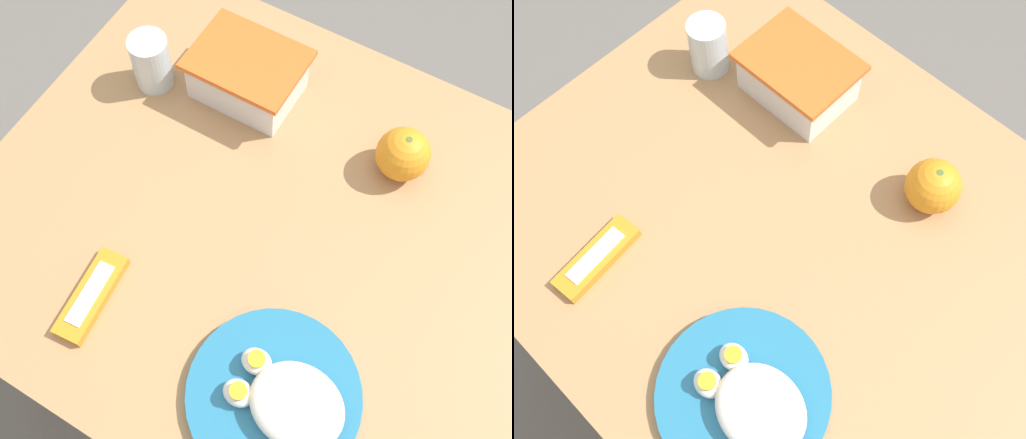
# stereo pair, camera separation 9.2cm
# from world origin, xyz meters

# --- Properties ---
(ground_plane) EXTENTS (10.00, 10.00, 0.00)m
(ground_plane) POSITION_xyz_m (0.00, 0.00, 0.00)
(ground_plane) COLOR #66605B
(table) EXTENTS (0.97, 0.80, 0.73)m
(table) POSITION_xyz_m (0.00, 0.00, 0.64)
(table) COLOR #AD7F51
(table) RESTS_ON ground_plane
(food_container) EXTENTS (0.19, 0.14, 0.09)m
(food_container) POSITION_xyz_m (-0.17, 0.21, 0.77)
(food_container) COLOR white
(food_container) RESTS_ON table
(orange_fruit) EXTENTS (0.09, 0.09, 0.09)m
(orange_fruit) POSITION_xyz_m (0.12, 0.20, 0.78)
(orange_fruit) COLOR orange
(orange_fruit) RESTS_ON table
(rice_plate) EXTENTS (0.24, 0.24, 0.07)m
(rice_plate) POSITION_xyz_m (0.13, -0.23, 0.75)
(rice_plate) COLOR teal
(rice_plate) RESTS_ON table
(candy_bar) EXTENTS (0.06, 0.15, 0.02)m
(candy_bar) POSITION_xyz_m (-0.18, -0.24, 0.74)
(candy_bar) COLOR orange
(candy_bar) RESTS_ON table
(drinking_glass) EXTENTS (0.07, 0.07, 0.10)m
(drinking_glass) POSITION_xyz_m (-0.33, 0.14, 0.78)
(drinking_glass) COLOR silver
(drinking_glass) RESTS_ON table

